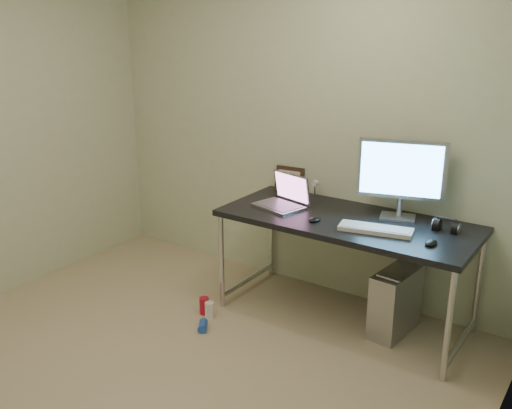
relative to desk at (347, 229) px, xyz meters
name	(u,v)px	position (x,y,z in m)	size (l,w,h in m)	color
floor	(142,387)	(-0.60, -1.38, -0.68)	(3.50, 3.50, 0.00)	tan
wall_back	(299,127)	(-0.60, 0.37, 0.57)	(3.50, 0.02, 2.50)	beige
wall_right	(484,254)	(1.15, -1.38, 0.57)	(0.02, 3.50, 2.50)	beige
desk	(347,229)	(0.00, 0.00, 0.00)	(1.71, 0.75, 0.75)	black
tower_computer	(396,302)	(0.37, 0.03, -0.45)	(0.23, 0.45, 0.47)	#ACACB0
cable_a	(406,261)	(0.32, 0.32, -0.28)	(0.01, 0.01, 0.70)	black
cable_b	(417,268)	(0.41, 0.30, -0.30)	(0.01, 0.01, 0.72)	black
can_red	(204,306)	(-0.85, -0.50, -0.61)	(0.07, 0.07, 0.12)	red
can_white	(209,310)	(-0.78, -0.52, -0.62)	(0.06, 0.06, 0.12)	white
can_blue	(203,326)	(-0.71, -0.68, -0.65)	(0.06, 0.06, 0.11)	blue
laptop	(284,199)	(-0.49, -0.02, 0.13)	(0.39, 0.34, 0.23)	#A6A6AD
monitor	(402,173)	(0.28, 0.20, 0.39)	(0.56, 0.22, 0.53)	#A6A6AD
keyboard	(376,229)	(0.25, -0.12, 0.09)	(0.46, 0.15, 0.03)	silver
mouse_right	(431,242)	(0.61, -0.15, 0.09)	(0.07, 0.11, 0.04)	black
mouse_left	(315,218)	(-0.15, -0.17, 0.09)	(0.06, 0.10, 0.03)	black
headphones	(446,227)	(0.62, 0.14, 0.10)	(0.16, 0.10, 0.11)	black
picture_frame	(290,179)	(-0.66, 0.34, 0.17)	(0.24, 0.03, 0.19)	black
webcam	(315,185)	(-0.41, 0.30, 0.17)	(0.05, 0.04, 0.13)	silver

